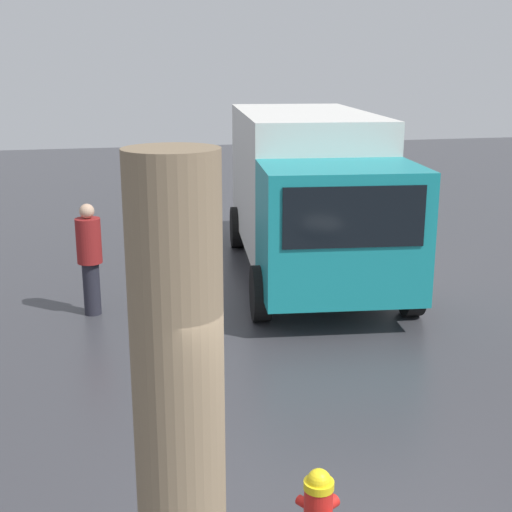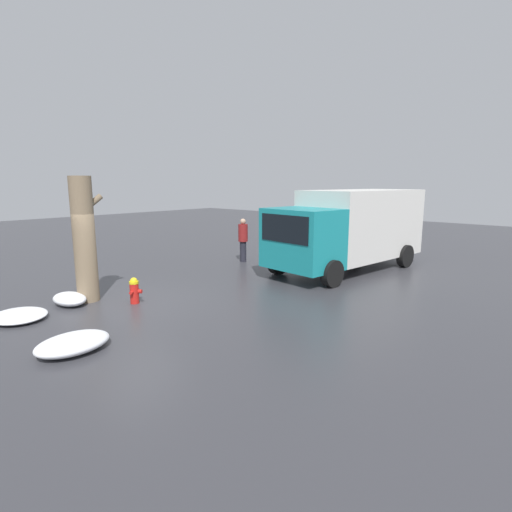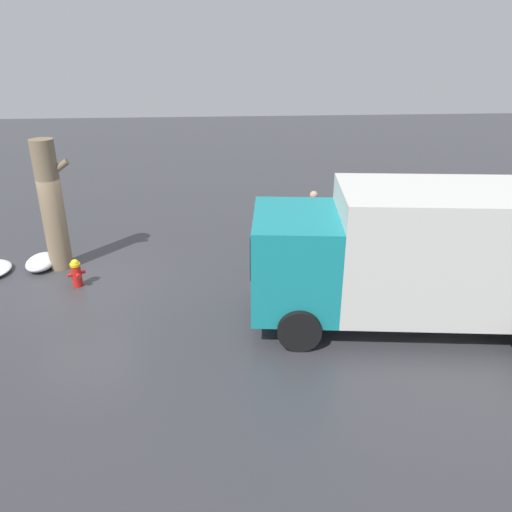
% 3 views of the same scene
% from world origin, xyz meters
% --- Properties ---
extents(ground_plane, '(60.00, 60.00, 0.00)m').
position_xyz_m(ground_plane, '(0.00, 0.00, 0.00)').
color(ground_plane, '#38383D').
extents(fire_hydrant, '(0.43, 0.37, 0.74)m').
position_xyz_m(fire_hydrant, '(0.00, -0.00, 0.38)').
color(fire_hydrant, red).
rests_on(fire_hydrant, ground_plane).
extents(tree_trunk, '(0.92, 0.60, 3.54)m').
position_xyz_m(tree_trunk, '(-0.73, 1.23, 1.78)').
color(tree_trunk, '#7F6B51').
rests_on(tree_trunk, ground_plane).
extents(delivery_truck, '(7.23, 3.41, 3.06)m').
position_xyz_m(delivery_truck, '(8.00, -2.34, 1.67)').
color(delivery_truck, teal).
rests_on(delivery_truck, ground_plane).
extents(pedestrian, '(0.40, 0.40, 1.85)m').
position_xyz_m(pedestrian, '(6.41, 1.83, 1.01)').
color(pedestrian, '#23232D').
rests_on(pedestrian, ground_plane).
extents(snow_pile_by_tree, '(0.78, 1.18, 0.34)m').
position_xyz_m(snow_pile_by_tree, '(-1.28, 1.23, 0.17)').
color(snow_pile_by_tree, white).
rests_on(snow_pile_by_tree, ground_plane).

